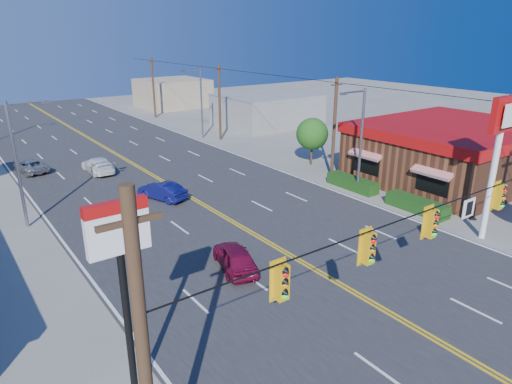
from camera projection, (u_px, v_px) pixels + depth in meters
ground at (432, 339)px, 18.57m from camera, size 160.00×160.00×0.00m
road at (194, 200)px, 33.82m from camera, size 20.00×120.00×0.06m
signal_span at (447, 230)px, 16.87m from camera, size 24.32×0.34×9.00m
kfc at (450, 152)px, 37.96m from camera, size 16.30×12.40×4.70m
kfc_pylon at (499, 140)px, 25.70m from camera, size 2.20×0.36×8.50m
pizza_hut_sign at (121, 264)px, 13.80m from camera, size 1.90×0.30×6.85m
streetlight_se at (360, 136)px, 33.73m from camera, size 2.55×0.25×8.00m
streetlight_ne at (200, 99)px, 52.04m from camera, size 2.55×0.25×8.00m
streetlight_sw at (19, 158)px, 27.87m from camera, size 2.55×0.25×8.00m
utility_pole_near at (334, 129)px, 37.66m from camera, size 0.28×0.28×8.40m
utility_pole_mid at (220, 103)px, 51.40m from camera, size 0.28×0.28×8.40m
utility_pole_far at (153, 88)px, 65.14m from camera, size 0.28×0.28×8.40m
tree_kfc_rear at (312, 134)px, 41.86m from camera, size 2.94×2.94×4.41m
bld_east_mid at (267, 110)px, 60.62m from camera, size 12.00×10.00×4.00m
bld_east_far at (173, 93)px, 75.68m from camera, size 10.00×10.00×4.40m
car_magenta at (235, 258)px, 23.72m from camera, size 2.64×4.25×1.35m
car_blue at (162, 192)px, 33.67m from camera, size 2.65×4.20×1.31m
car_white at (98, 166)px, 40.12m from camera, size 1.91×4.63×1.34m
car_silver at (31, 166)px, 40.24m from camera, size 2.53×4.42×1.16m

